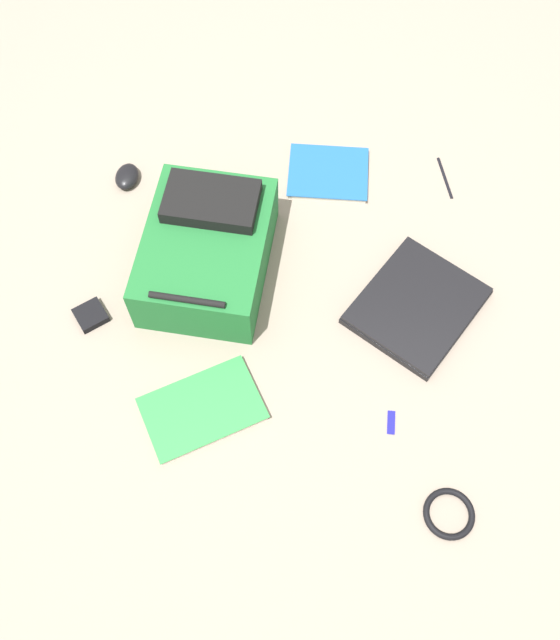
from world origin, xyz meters
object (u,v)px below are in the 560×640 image
Objects in this scene: backpack at (207,249)px; earbud_pouch at (91,315)px; computer_mouse at (127,176)px; pen_black at (445,177)px; usb_stick at (391,422)px; cable_coil at (449,514)px; laptop at (417,306)px; book_comic at (202,409)px; book_manual at (328,173)px.

backpack is 5.88× the size of earbud_pouch.
pen_black is (-0.91, -0.09, -0.01)m from computer_mouse.
backpack is at bearing -38.58° from usb_stick.
cable_coil is at bearing 136.32° from backpack.
cable_coil is at bearing 98.35° from laptop.
book_comic is 2.24× the size of pen_black.
book_manual is 1.96× the size of cable_coil.
backpack is at bearing 138.47° from computer_mouse.
pen_black is 2.01× the size of earbud_pouch.
computer_mouse reaches higher than laptop.
pen_black is at bearing -127.71° from book_comic.
book_comic reaches higher than book_manual.
earbud_pouch is at bearing -15.35° from usb_stick.
laptop is 0.90m from computer_mouse.
backpack reaches higher than computer_mouse.
book_manual is (-0.30, -0.34, -0.07)m from backpack.
backpack is 1.31× the size of book_comic.
cable_coil is (-0.91, 0.87, -0.01)m from computer_mouse.
laptop is 0.61m from book_comic.
cable_coil is (-0.63, 0.60, -0.08)m from backpack.
book_manual reaches higher than cable_coil.
book_manual is 0.76m from usb_stick.
book_comic is at bearing 95.57° from backpack.
book_comic is at bearing 52.29° from pen_black.
computer_mouse is at bearing -43.76° from cable_coil.
computer_mouse is (0.32, -0.67, 0.01)m from book_comic.
laptop reaches higher than earbud_pouch.
backpack is 0.46m from book_manual.
book_comic is at bearing 145.07° from earbud_pouch.
earbud_pouch is at bearing 32.49° from backpack.
laptop is 0.53m from cable_coil.
book_manual is at bearing -74.82° from usb_stick.
laptop is at bearing 121.76° from book_manual.
laptop is 0.44m from pen_black.
book_comic and earbud_pouch have the same top height.
backpack is 0.42m from book_comic.
backpack is at bearing -7.82° from laptop.
laptop is 7.01× the size of usb_stick.
earbud_pouch is at bearing 41.79° from book_manual.
book_manual is 2.56× the size of computer_mouse.
usb_stick is at bearing -178.45° from book_comic.
backpack is 2.92× the size of pen_black.
book_comic is 0.74m from computer_mouse.
book_comic is 1.43× the size of book_manual.
book_comic is 0.40m from earbud_pouch.
book_comic is 0.79m from book_manual.
backpack reaches higher than usb_stick.
earbud_pouch is at bearing -34.93° from book_comic.
book_comic is at bearing 32.89° from laptop.
backpack is 0.56m from laptop.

